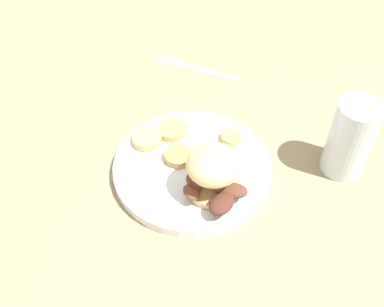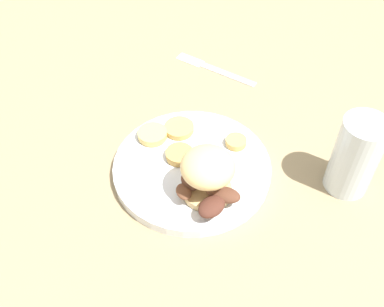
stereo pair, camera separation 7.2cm
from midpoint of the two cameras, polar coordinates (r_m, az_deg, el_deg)
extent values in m
plane|color=#937F5B|center=(0.76, -2.73, -2.41)|extent=(4.00, 4.00, 0.00)
cylinder|color=white|center=(0.75, -2.76, -1.97)|extent=(0.26, 0.26, 0.02)
torus|color=white|center=(0.74, -2.78, -1.61)|extent=(0.26, 0.26, 0.01)
cylinder|color=tan|center=(0.70, -0.35, -4.56)|extent=(0.08, 0.08, 0.01)
ellipsoid|color=#563323|center=(0.69, -2.56, -3.69)|extent=(0.04, 0.03, 0.02)
ellipsoid|color=brown|center=(0.68, -3.17, -5.11)|extent=(0.04, 0.03, 0.01)
ellipsoid|color=#563323|center=(0.68, 2.17, -4.90)|extent=(0.05, 0.05, 0.02)
ellipsoid|color=#4C281E|center=(0.66, 0.65, -6.56)|extent=(0.04, 0.05, 0.02)
ellipsoid|color=brown|center=(0.68, 0.60, -4.17)|extent=(0.04, 0.04, 0.02)
ellipsoid|color=#E5C17F|center=(0.66, -0.37, -1.61)|extent=(0.08, 0.08, 0.05)
cylinder|color=tan|center=(0.78, 2.37, 1.94)|extent=(0.04, 0.04, 0.01)
cylinder|color=#DBB766|center=(0.78, -8.37, 1.72)|extent=(0.05, 0.05, 0.01)
cylinder|color=tan|center=(0.75, -4.52, -0.45)|extent=(0.05, 0.05, 0.01)
cylinder|color=tan|center=(0.79, -5.09, 2.88)|extent=(0.05, 0.05, 0.01)
cube|color=silver|center=(0.95, -0.07, 10.25)|extent=(0.13, 0.05, 0.00)
cube|color=silver|center=(0.99, -5.12, 11.55)|extent=(0.06, 0.04, 0.00)
cylinder|color=silver|center=(0.74, 16.90, 1.66)|extent=(0.07, 0.07, 0.14)
camera|label=1|loc=(0.04, -92.87, -3.13)|focal=42.00mm
camera|label=2|loc=(0.04, 87.13, 3.13)|focal=42.00mm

